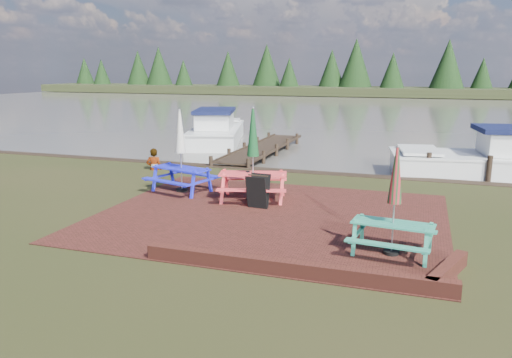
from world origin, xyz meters
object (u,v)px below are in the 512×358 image
object	(u,v)px
picnic_table_teal	(393,218)
picnic_table_blue	(181,164)
chalkboard	(258,191)
boat_near	(506,162)
jetty	(262,148)
boat_jetty	(217,132)
picnic_table_red	(253,169)
person	(153,149)

from	to	relation	value
picnic_table_teal	picnic_table_blue	size ratio (longest dim) A/B	0.89
chalkboard	boat_near	xyz separation A→B (m)	(7.29, 7.37, -0.05)
picnic_table_blue	jetty	world-z (taller)	picnic_table_blue
picnic_table_blue	boat_jetty	world-z (taller)	picnic_table_blue
picnic_table_red	jetty	size ratio (longest dim) A/B	0.30
picnic_table_blue	chalkboard	size ratio (longest dim) A/B	2.73
chalkboard	person	world-z (taller)	person
chalkboard	boat_near	size ratio (longest dim) A/B	0.12
picnic_table_teal	chalkboard	xyz separation A→B (m)	(-3.79, 2.52, -0.32)
boat_near	person	xyz separation A→B (m)	(-12.81, -3.47, 0.39)
boat_jetty	person	xyz separation A→B (m)	(0.93, -8.46, 0.40)
picnic_table_blue	boat_near	distance (m)	12.00
picnic_table_red	chalkboard	distance (m)	0.98
picnic_table_teal	boat_near	world-z (taller)	picnic_table_teal
chalkboard	boat_jetty	bearing A→B (deg)	121.98
picnic_table_blue	jetty	bearing A→B (deg)	106.51
picnic_table_teal	chalkboard	distance (m)	4.56
picnic_table_teal	chalkboard	world-z (taller)	picnic_table_teal
boat_jetty	boat_near	bearing A→B (deg)	-36.04
picnic_table_teal	person	distance (m)	11.31
jetty	picnic_table_red	bearing A→B (deg)	-73.95
boat_near	picnic_table_red	bearing A→B (deg)	122.02
boat_near	person	size ratio (longest dim) A/B	4.96
picnic_table_teal	chalkboard	size ratio (longest dim) A/B	2.44
picnic_table_teal	picnic_table_red	distance (m)	5.33
chalkboard	boat_jetty	world-z (taller)	boat_jetty
jetty	boat_near	distance (m)	10.48
person	picnic_table_red	bearing A→B (deg)	132.03
picnic_table_red	boat_near	xyz separation A→B (m)	(7.69, 6.61, -0.52)
chalkboard	picnic_table_teal	bearing A→B (deg)	-29.23
jetty	picnic_table_blue	bearing A→B (deg)	-89.62
jetty	boat_near	world-z (taller)	boat_near
picnic_table_blue	jetty	distance (m)	8.59
boat_jetty	picnic_table_red	bearing A→B (deg)	-78.55
picnic_table_teal	picnic_table_blue	xyz separation A→B (m)	(-6.68, 3.56, 0.10)
boat_near	jetty	bearing A→B (deg)	69.08
picnic_table_teal	jetty	distance (m)	13.88
chalkboard	person	size ratio (longest dim) A/B	0.57
picnic_table_teal	person	bearing A→B (deg)	152.34
boat_near	person	distance (m)	13.28
picnic_table_blue	picnic_table_red	bearing A→B (deg)	9.74
picnic_table_red	jetty	world-z (taller)	picnic_table_red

